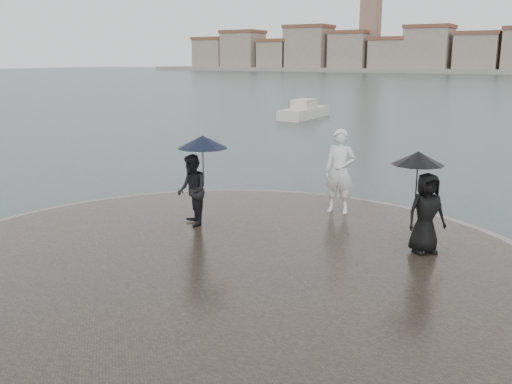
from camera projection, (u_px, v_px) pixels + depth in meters
The scene contains 6 objects.
ground at pixel (72, 367), 7.64m from camera, with size 400.00×400.00×0.00m, color #2B3835.
kerb_ring at pixel (220, 274), 10.52m from camera, with size 12.50×12.50×0.32m, color gray.
quay_tip at pixel (220, 273), 10.52m from camera, with size 11.90×11.90×0.36m, color #2D261E.
statue at pixel (340, 171), 13.75m from camera, with size 0.75×0.49×2.04m, color white.
visitor_left at pixel (195, 175), 12.62m from camera, with size 1.31×1.15×2.04m.
visitor_right at pixel (424, 196), 10.90m from camera, with size 1.20×1.05×1.95m.
Camera 1 is at (5.66, -4.65, 4.04)m, focal length 40.00 mm.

